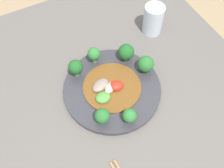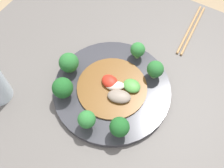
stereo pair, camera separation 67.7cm
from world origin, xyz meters
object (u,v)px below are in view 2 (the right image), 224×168
Objects in this scene: plate at (112,89)px; broccoli_northwest at (63,88)px; broccoli_west at (87,120)px; broccoli_north at (69,63)px; broccoli_southwest at (119,127)px; broccoli_southeast at (155,69)px; broccoli_east at (138,50)px; chopsticks at (191,29)px; stirfry_center at (115,88)px.

broccoli_northwest is (-0.08, 0.09, 0.04)m from plate.
broccoli_northwest is 1.05× the size of broccoli_west.
broccoli_north is 0.22m from broccoli_southwest.
broccoli_southeast is 0.93× the size of broccoli_north.
broccoli_southwest is (-0.10, -0.08, 0.05)m from plate.
broccoli_southwest is (-0.02, -0.17, 0.00)m from broccoli_northwest.
broccoli_east is at bearing 17.45° from broccoli_southwest.
plate is at bearing 176.05° from broccoli_east.
broccoli_southeast is at bearing -64.40° from broccoli_north.
broccoli_west is 0.44m from chopsticks.
broccoli_northwest is 1.11× the size of broccoli_southeast.
broccoli_southeast reaches higher than broccoli_east.
plate is 5.92× the size of broccoli_east.
broccoli_east is 0.21m from chopsticks.
broccoli_east is at bearing -26.93° from broccoli_northwest.
chopsticks is (0.40, -0.02, -0.05)m from broccoli_southwest.
broccoli_north is at bearing 24.31° from broccoli_northwest.
broccoli_southwest reaches higher than stirfry_center.
broccoli_southeast is 0.11m from stirfry_center.
broccoli_north is 0.14m from stirfry_center.
plate is at bearing 38.49° from broccoli_southwest.
plate is 0.32m from chopsticks.
broccoli_east is 0.93× the size of broccoli_southeast.
broccoli_north is 0.28× the size of chopsticks.
broccoli_northwest reaches higher than broccoli_southeast.
plate is 0.13m from broccoli_west.
broccoli_southeast reaches higher than chopsticks.
broccoli_southeast is (0.09, -0.08, 0.04)m from plate.
broccoli_east is 0.08m from broccoli_southeast.
stirfry_center is at bearing 179.98° from broccoli_east.
broccoli_west is at bearing 106.64° from broccoli_southwest.
broccoli_west and broccoli_north have the same top height.
plate reaches higher than chopsticks.
chopsticks is at bearing -5.94° from broccoli_southeast.
plate is 1.68× the size of stirfry_center.
broccoli_northwest is at bearing 67.72° from broccoli_west.
broccoli_southeast is 0.89× the size of broccoli_southwest.
broccoli_southwest is (0.02, -0.07, 0.00)m from broccoli_west.
broccoli_southwest is at bearing -179.95° from broccoli_southeast.
broccoli_north is at bearing 94.18° from plate.
broccoli_west is (-0.24, 0.00, 0.01)m from broccoli_east.
chopsticks is (0.39, -0.19, -0.05)m from broccoli_northwest.
broccoli_northwest is 1.03× the size of broccoli_north.
broccoli_northwest is 0.11m from broccoli_west.
broccoli_northwest is 0.17m from broccoli_southwest.
broccoli_southeast is 0.22m from broccoli_west.
broccoli_west is at bearing 178.85° from broccoli_east.
broccoli_east is 0.24m from broccoli_west.
chopsticks is at bearing -26.61° from broccoli_northwest.
chopsticks is (0.31, -0.10, -0.00)m from plate.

